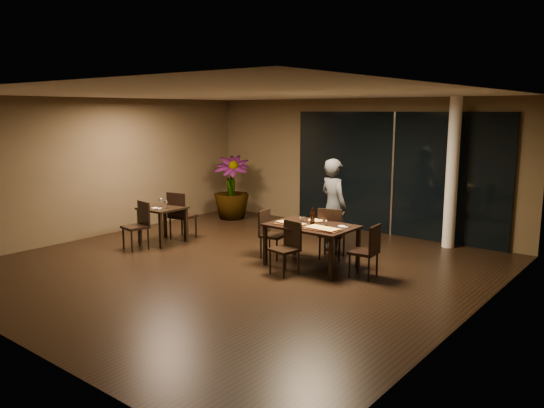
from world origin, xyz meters
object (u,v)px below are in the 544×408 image
(chair_main_left, at_px, (269,231))
(potted_plant, at_px, (231,188))
(bottle_c, at_px, (313,215))
(bottle_a, at_px, (312,216))
(side_table, at_px, (163,213))
(chair_side_near, at_px, (139,223))
(main_table, at_px, (311,229))
(bottle_b, at_px, (312,217))
(chair_main_far, at_px, (331,231))
(chair_main_near, at_px, (288,245))
(chair_side_far, at_px, (180,213))
(diner, at_px, (333,206))
(chair_main_right, at_px, (368,248))

(chair_main_left, relative_size, potted_plant, 0.56)
(bottle_c, bearing_deg, bottle_a, -80.07)
(side_table, height_order, potted_plant, potted_plant)
(chair_side_near, bearing_deg, main_table, 27.42)
(bottle_b, bearing_deg, potted_plant, 150.85)
(side_table, relative_size, bottle_b, 2.68)
(chair_main_far, bearing_deg, chair_main_near, 66.38)
(side_table, xyz_separation_m, chair_side_far, (0.06, 0.42, -0.05))
(chair_main_far, height_order, chair_main_near, chair_main_far)
(chair_side_far, height_order, diner, diner)
(side_table, height_order, chair_main_right, chair_main_right)
(bottle_a, xyz_separation_m, bottle_b, (0.05, -0.06, 0.00))
(chair_main_near, xyz_separation_m, bottle_a, (0.05, 0.64, 0.40))
(chair_main_left, distance_m, diner, 1.33)
(chair_main_far, height_order, bottle_b, bottle_b)
(chair_side_near, xyz_separation_m, bottle_b, (3.42, 1.10, 0.38))
(chair_main_right, xyz_separation_m, bottle_a, (-1.13, 0.02, 0.40))
(side_table, distance_m, bottle_c, 3.43)
(main_table, xyz_separation_m, chair_side_near, (-3.40, -1.11, -0.15))
(chair_main_far, height_order, chair_main_left, chair_main_far)
(chair_side_far, distance_m, bottle_a, 3.33)
(diner, distance_m, bottle_b, 1.05)
(chair_main_far, relative_size, chair_main_right, 1.09)
(main_table, bearing_deg, chair_side_near, -161.93)
(potted_plant, height_order, bottle_b, potted_plant)
(bottle_a, bearing_deg, bottle_b, -51.69)
(chair_main_near, distance_m, bottle_b, 0.71)
(bottle_c, bearing_deg, main_table, -70.09)
(chair_main_left, xyz_separation_m, chair_side_near, (-2.44, -1.12, 0.03))
(chair_main_left, distance_m, chair_main_right, 2.06)
(side_table, distance_m, chair_main_far, 3.61)
(chair_main_right, distance_m, chair_side_near, 4.64)
(chair_main_right, bearing_deg, chair_side_near, -81.13)
(chair_main_right, xyz_separation_m, bottle_b, (-1.09, -0.04, 0.40))
(chair_side_near, bearing_deg, chair_main_near, 18.31)
(chair_main_right, xyz_separation_m, bottle_c, (-1.14, 0.06, 0.40))
(chair_main_right, bearing_deg, bottle_b, -93.32)
(diner, height_order, bottle_b, diner)
(main_table, bearing_deg, chair_side_far, -178.66)
(chair_main_left, height_order, bottle_c, bottle_c)
(main_table, height_order, bottle_b, bottle_b)
(main_table, distance_m, bottle_a, 0.23)
(chair_side_far, bearing_deg, chair_main_left, 173.55)
(chair_main_near, height_order, bottle_a, bottle_a)
(chair_main_near, bearing_deg, bottle_c, 96.60)
(chair_main_far, height_order, chair_side_near, chair_main_far)
(diner, bearing_deg, chair_main_right, 162.47)
(chair_main_near, distance_m, diner, 1.67)
(bottle_b, bearing_deg, side_table, -171.78)
(side_table, height_order, chair_main_far, chair_main_far)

